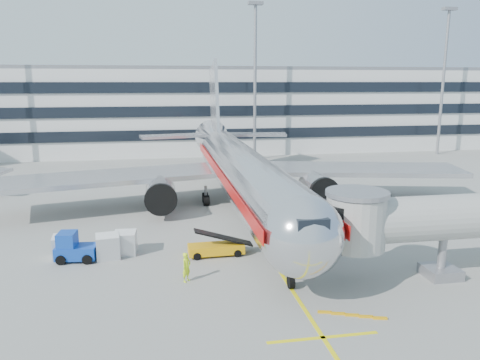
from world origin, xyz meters
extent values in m
plane|color=gray|center=(0.00, 0.00, 0.00)|extent=(180.00, 180.00, 0.00)
cube|color=yellow|center=(0.00, 10.00, 0.01)|extent=(0.25, 70.00, 0.01)
cube|color=yellow|center=(0.00, -14.00, 0.01)|extent=(6.00, 0.25, 0.01)
cylinder|color=silver|center=(0.00, 8.00, 4.20)|extent=(5.00, 36.00, 5.00)
sphere|color=silver|center=(0.00, -10.00, 4.20)|extent=(5.00, 5.00, 5.00)
cone|color=silver|center=(0.00, 31.00, 4.80)|extent=(5.00, 10.00, 5.00)
cube|color=black|center=(0.00, -11.50, 5.33)|extent=(1.80, 1.20, 0.90)
cube|color=#B7B7BC|center=(13.00, 13.50, 3.40)|extent=(24.95, 12.07, 0.50)
cube|color=#B7B7BC|center=(-13.00, 13.50, 3.40)|extent=(24.95, 12.07, 0.50)
cylinder|color=#99999E|center=(8.00, 10.00, 2.20)|extent=(3.00, 4.20, 3.00)
cylinder|color=#99999E|center=(-8.00, 10.00, 2.20)|extent=(3.00, 4.20, 3.00)
cylinder|color=black|center=(8.00, 8.00, 2.20)|extent=(3.10, 0.50, 3.10)
cylinder|color=black|center=(-8.00, 8.00, 2.20)|extent=(3.10, 0.50, 3.10)
cube|color=#B7B7BC|center=(0.00, 31.50, 9.20)|extent=(0.45, 9.39, 13.72)
cube|color=#B7B7BC|center=(5.50, 32.00, 5.40)|extent=(10.41, 4.94, 0.35)
cube|color=#B7B7BC|center=(-5.50, 32.00, 5.40)|extent=(10.41, 4.94, 0.35)
cylinder|color=gray|center=(0.00, -8.00, 0.90)|extent=(0.24, 0.24, 1.80)
cylinder|color=black|center=(0.00, -8.00, 0.45)|extent=(0.35, 0.90, 0.90)
cylinder|color=gray|center=(3.20, 14.00, 1.00)|extent=(0.30, 0.30, 2.00)
cylinder|color=gray|center=(-3.20, 14.00, 1.00)|extent=(0.30, 0.30, 2.00)
cube|color=red|center=(2.52, 8.00, 4.50)|extent=(0.06, 38.00, 0.90)
cube|color=red|center=(-2.52, 8.00, 4.50)|extent=(0.06, 38.00, 0.90)
cylinder|color=#A8A8A3|center=(10.50, -8.00, 4.20)|extent=(13.00, 3.00, 3.00)
cylinder|color=#A8A8A3|center=(4.20, -8.00, 4.20)|extent=(3.80, 3.80, 3.40)
cylinder|color=gray|center=(4.20, -8.00, 6.10)|extent=(4.00, 4.00, 0.30)
cube|color=black|center=(2.90, -8.00, 4.20)|extent=(1.40, 2.60, 2.60)
cylinder|color=gray|center=(10.50, -8.00, 1.60)|extent=(0.56, 0.56, 3.20)
cube|color=gray|center=(10.50, -8.00, 0.35)|extent=(2.20, 2.20, 0.70)
cylinder|color=black|center=(9.60, -8.00, 0.35)|extent=(0.35, 0.70, 0.70)
cylinder|color=black|center=(11.40, -8.00, 0.35)|extent=(0.35, 0.70, 0.70)
cube|color=silver|center=(0.00, 58.00, 7.50)|extent=(150.00, 24.00, 15.00)
cube|color=black|center=(0.00, 45.90, 4.00)|extent=(150.00, 0.30, 1.80)
cube|color=black|center=(0.00, 45.90, 8.00)|extent=(150.00, 0.30, 1.80)
cube|color=black|center=(0.00, 45.90, 12.00)|extent=(150.00, 0.30, 1.80)
cube|color=gray|center=(0.00, 58.00, 15.30)|extent=(150.00, 24.00, 0.60)
cylinder|color=gray|center=(8.00, 42.00, 12.50)|extent=(0.50, 0.50, 25.00)
cube|color=gray|center=(8.00, 42.00, 25.20)|extent=(2.40, 1.20, 0.50)
cylinder|color=gray|center=(42.00, 42.00, 12.50)|extent=(0.50, 0.50, 25.00)
cube|color=gray|center=(42.00, 42.00, 25.20)|extent=(2.40, 1.20, 0.50)
cube|color=#DA9809|center=(-4.00, -1.37, 0.53)|extent=(4.26, 1.65, 0.67)
cube|color=black|center=(-4.00, -1.37, 1.39)|extent=(4.45, 1.17, 1.47)
cylinder|color=black|center=(-5.55, -0.74, 0.29)|extent=(0.58, 0.28, 0.57)
cylinder|color=black|center=(-5.51, -2.08, 0.29)|extent=(0.58, 0.28, 0.57)
cylinder|color=black|center=(-2.49, -0.66, 0.29)|extent=(0.58, 0.28, 0.57)
cylinder|color=black|center=(-2.45, -2.00, 0.29)|extent=(0.58, 0.28, 0.57)
cube|color=#0E3AA1|center=(-14.28, -0.64, 0.68)|extent=(3.07, 1.96, 0.93)
cube|color=#0E3AA1|center=(-14.90, -0.58, 1.61)|extent=(1.40, 1.68, 1.14)
cube|color=black|center=(-14.90, -0.58, 1.97)|extent=(1.28, 1.46, 0.10)
cylinder|color=black|center=(-15.12, 0.23, 0.36)|extent=(0.76, 0.39, 0.73)
cylinder|color=black|center=(-15.29, -1.32, 0.36)|extent=(0.76, 0.39, 0.73)
cylinder|color=black|center=(-13.27, 0.03, 0.36)|extent=(0.76, 0.39, 0.73)
cylinder|color=black|center=(-13.43, -1.52, 0.36)|extent=(0.76, 0.39, 0.73)
cube|color=silver|center=(-15.28, 0.13, 0.83)|extent=(1.74, 1.74, 1.66)
cube|color=white|center=(-15.28, 0.13, 1.68)|extent=(1.74, 1.74, 0.06)
cube|color=silver|center=(-12.05, -0.49, 0.87)|extent=(1.88, 1.88, 1.74)
cube|color=white|center=(-12.05, -0.49, 1.76)|extent=(1.88, 1.88, 0.07)
cube|color=silver|center=(-10.82, 0.19, 0.85)|extent=(1.73, 1.73, 1.69)
cube|color=white|center=(-10.82, 0.19, 1.71)|extent=(1.73, 1.73, 0.06)
imported|color=#CEFB1A|center=(-6.51, -5.77, 1.00)|extent=(0.84, 0.86, 1.99)
camera|label=1|loc=(-8.05, -34.91, 13.00)|focal=35.00mm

